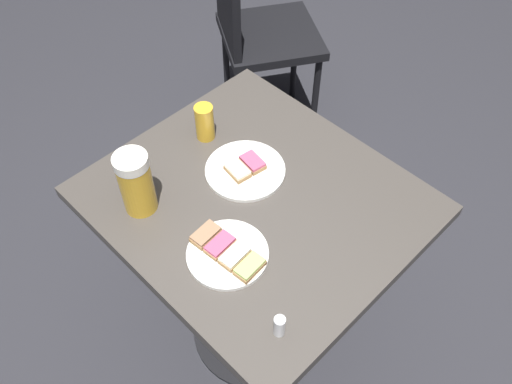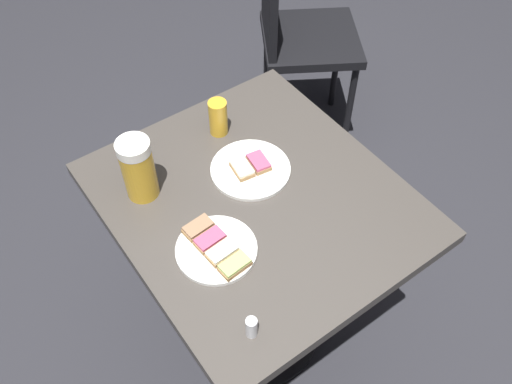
% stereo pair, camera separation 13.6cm
% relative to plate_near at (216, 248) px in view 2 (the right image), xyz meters
% --- Properties ---
extents(ground_plane, '(6.00, 6.00, 0.00)m').
position_rel_plate_near_xyz_m(ground_plane, '(0.08, -0.17, -0.75)').
color(ground_plane, '#28282D').
extents(cafe_table, '(0.77, 0.69, 0.74)m').
position_rel_plate_near_xyz_m(cafe_table, '(0.08, -0.17, -0.18)').
color(cafe_table, black).
rests_on(cafe_table, ground_plane).
extents(plate_near, '(0.19, 0.19, 0.03)m').
position_rel_plate_near_xyz_m(plate_near, '(0.00, 0.00, 0.00)').
color(plate_near, white).
rests_on(plate_near, cafe_table).
extents(plate_far, '(0.21, 0.21, 0.03)m').
position_rel_plate_near_xyz_m(plate_far, '(0.16, -0.21, -0.00)').
color(plate_far, white).
rests_on(plate_far, cafe_table).
extents(beer_mug, '(0.14, 0.08, 0.17)m').
position_rel_plate_near_xyz_m(beer_mug, '(0.26, 0.05, 0.08)').
color(beer_mug, gold).
rests_on(beer_mug, cafe_table).
extents(beer_glass_small, '(0.05, 0.05, 0.11)m').
position_rel_plate_near_xyz_m(beer_glass_small, '(0.33, -0.22, 0.04)').
color(beer_glass_small, gold).
rests_on(beer_glass_small, cafe_table).
extents(salt_shaker, '(0.02, 0.02, 0.06)m').
position_rel_plate_near_xyz_m(salt_shaker, '(-0.21, 0.05, 0.02)').
color(salt_shaker, silver).
rests_on(salt_shaker, cafe_table).
extents(cafe_chair, '(0.52, 0.52, 0.96)m').
position_rel_plate_near_xyz_m(cafe_chair, '(0.81, -0.88, -0.19)').
color(cafe_chair, black).
rests_on(cafe_chair, ground_plane).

